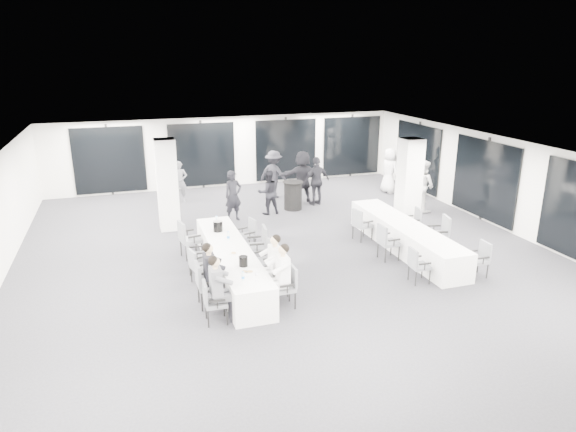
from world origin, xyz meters
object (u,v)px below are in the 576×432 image
Objects in this scene: chair_side_right_near at (480,257)px; standing_guest_d at (317,178)px; standing_guest_c at (274,171)px; standing_guest_h at (423,182)px; chair_main_left_mid at (198,265)px; chair_main_right_mid at (268,257)px; standing_guest_g at (180,179)px; standing_guest_e at (390,168)px; chair_side_left_mid at (386,240)px; banquet_table_main at (231,262)px; chair_main_left_far at (187,237)px; chair_side_right_mid at (440,232)px; chair_side_left_near at (417,263)px; ice_bucket_far at (218,226)px; chair_main_right_far at (249,233)px; chair_main_right_near at (287,284)px; ice_bucket_near at (243,261)px; standing_guest_a at (233,193)px; banquet_table_side at (404,237)px; chair_side_right_far at (414,220)px; chair_main_right_second at (279,272)px; chair_main_left_fourth at (193,253)px; chair_main_left_second at (205,282)px; chair_main_right_fourth at (259,243)px; cocktail_table at (293,195)px; standing_guest_b at (268,189)px; standing_guest_f at (302,173)px; chair_main_left_near at (212,300)px; chair_side_left_far at (361,223)px.

chair_side_right_near is 7.21m from standing_guest_d.
standing_guest_c and standing_guest_h have the same top height.
chair_main_right_mid is (1.65, -0.16, 0.04)m from chair_main_left_mid.
chair_main_right_mid is at bearing -72.79° from standing_guest_g.
standing_guest_h reaches higher than standing_guest_e.
standing_guest_d reaches higher than standing_guest_e.
chair_side_left_mid is 0.49× the size of standing_guest_e.
banquet_table_main is 4.90× the size of chair_main_left_far.
standing_guest_c reaches higher than chair_main_left_far.
chair_side_right_mid is at bearing 76.85° from chair_main_left_mid.
chair_side_left_near is 5.13m from ice_bucket_far.
chair_main_right_far is at bearing 18.49° from ice_bucket_far.
chair_main_left_far is 5.54m from standing_guest_g.
chair_main_right_near is 1.11m from ice_bucket_near.
standing_guest_a reaches higher than banquet_table_main.
banquet_table_side is 5.62× the size of chair_main_right_far.
chair_side_right_far is (1.65, 2.88, -0.00)m from chair_side_left_near.
chair_main_right_second is 3.44m from chair_side_left_mid.
chair_side_right_far is (6.58, 0.65, -0.02)m from chair_main_left_fourth.
chair_main_right_fourth reaches higher than chair_main_left_second.
chair_main_right_second is 8.42m from standing_guest_g.
chair_main_right_near is at bearing 70.98° from chair_main_left_second.
banquet_table_side is 2.55× the size of standing_guest_e.
chair_side_left_near is at bearing -82.41° from cocktail_table.
standing_guest_b is at bearing 49.45° from chair_side_right_mid.
standing_guest_f reaches higher than chair_main_right_near.
chair_main_right_second is at bearing 119.25° from standing_guest_c.
chair_main_left_mid is at bearing 50.86° from standing_guest_f.
chair_main_left_second is 11.05m from standing_guest_e.
chair_main_right_second is at bearing 116.15° from chair_side_right_mid.
standing_guest_h is (2.46, 3.10, 0.63)m from banquet_table_side.
standing_guest_b is at bearing 30.03° from chair_side_right_near.
standing_guest_c is at bearing 35.40° from chair_side_right_mid.
banquet_table_main is at bearing 91.97° from ice_bucket_near.
cocktail_table is at bearing -169.33° from chair_side_left_near.
standing_guest_b is (3.09, 6.73, 0.35)m from chair_main_left_near.
chair_side_left_mid is 1.67m from chair_side_right_mid.
chair_main_right_near is 2.38m from chair_main_right_fourth.
chair_main_right_fourth is 0.51× the size of standing_guest_h.
chair_side_right_near is at bearing 90.00° from standing_guest_d.
standing_guest_a is 6.67× the size of ice_bucket_far.
chair_main_left_far is 1.09× the size of chair_main_right_second.
standing_guest_h is (6.57, 1.82, 0.50)m from chair_main_right_far.
chair_side_right_mid is 0.50× the size of standing_guest_c.
chair_main_left_second is at bearing -122.42° from banquet_table_main.
cocktail_table is 3.66m from chair_side_left_far.
ice_bucket_far is (0.78, 2.61, 0.32)m from chair_main_left_second.
chair_side_right_mid is (1.66, 1.54, 0.09)m from chair_side_left_near.
ice_bucket_near reaches higher than chair_main_left_mid.
cocktail_table is 1.11× the size of chair_main_left_near.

